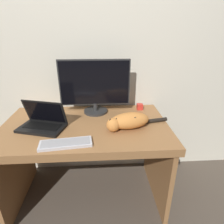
% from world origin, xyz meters
% --- Properties ---
extents(wall_back, '(6.40, 0.06, 2.60)m').
position_xyz_m(wall_back, '(0.00, 0.85, 1.30)').
color(wall_back, beige).
rests_on(wall_back, ground_plane).
extents(desk, '(1.34, 0.79, 0.76)m').
position_xyz_m(desk, '(0.00, 0.39, 0.59)').
color(desk, olive).
rests_on(desk, ground_plane).
extents(monitor, '(0.62, 0.22, 0.48)m').
position_xyz_m(monitor, '(0.08, 0.64, 1.01)').
color(monitor, '#282828').
rests_on(monitor, desk).
extents(laptop, '(0.39, 0.29, 0.21)m').
position_xyz_m(laptop, '(-0.32, 0.35, 0.81)').
color(laptop, black).
rests_on(laptop, desk).
extents(external_keyboard, '(0.36, 0.15, 0.02)m').
position_xyz_m(external_keyboard, '(-0.11, 0.10, 0.78)').
color(external_keyboard, '#BCBCC1').
rests_on(external_keyboard, desk).
extents(cat, '(0.51, 0.23, 0.12)m').
position_xyz_m(cat, '(0.34, 0.31, 0.83)').
color(cat, '#C67A38').
rests_on(cat, desk).
extents(small_toy, '(0.05, 0.05, 0.05)m').
position_xyz_m(small_toy, '(0.50, 0.68, 0.79)').
color(small_toy, red).
rests_on(small_toy, desk).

